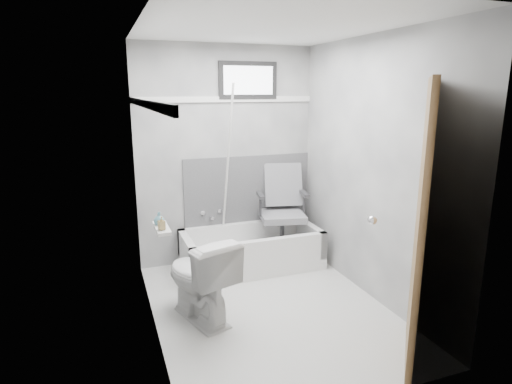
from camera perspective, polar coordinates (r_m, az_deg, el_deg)
name	(u,v)px	position (r m, az deg, el deg)	size (l,w,h in m)	color
floor	(269,308)	(3.99, 1.79, -15.22)	(2.60, 2.60, 0.00)	white
ceiling	(272,26)	(3.54, 2.09, 21.29)	(2.60, 2.60, 0.00)	silver
wall_back	(227,156)	(4.79, -3.93, 4.80)	(2.00, 0.02, 2.40)	slate
wall_front	(358,221)	(2.46, 13.39, -3.82)	(2.00, 0.02, 2.40)	slate
wall_left	(148,187)	(3.34, -14.17, 0.67)	(0.02, 2.60, 2.40)	slate
wall_right	(372,170)	(4.06, 15.16, 2.80)	(0.02, 2.60, 2.40)	slate
bathtub	(252,249)	(4.75, -0.59, -7.62)	(1.50, 0.70, 0.42)	white
office_chair	(282,210)	(4.80, 3.54, -2.37)	(0.57, 0.57, 0.98)	slate
toilet	(199,278)	(3.71, -7.55, -11.34)	(0.42, 0.75, 0.74)	white
door	(483,234)	(3.16, 28.05, -5.00)	(0.78, 0.78, 2.00)	brown
window	(248,80)	(4.80, -1.08, 14.67)	(0.66, 0.04, 0.40)	black
backerboard	(248,189)	(4.93, -1.04, 0.34)	(1.50, 0.02, 0.78)	#4C4C4F
trim_back	(226,99)	(4.73, -4.01, 12.23)	(2.00, 0.02, 0.06)	white
trim_left	(145,104)	(3.27, -14.57, 11.35)	(0.02, 2.60, 0.06)	white
pole	(227,174)	(4.57, -3.88, 2.47)	(0.02, 0.02, 1.95)	silver
shelf	(162,228)	(3.31, -12.44, -4.73)	(0.10, 0.32, 0.03)	silver
soap_bottle_a	(162,223)	(3.22, -12.48, -4.06)	(0.04, 0.04, 0.10)	#A08850
soap_bottle_b	(159,219)	(3.35, -12.81, -3.47)	(0.08, 0.08, 0.10)	teal
faucet	(211,214)	(4.85, -5.98, -3.00)	(0.26, 0.10, 0.16)	silver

